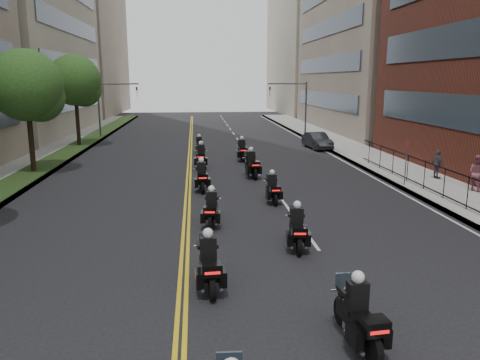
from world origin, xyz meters
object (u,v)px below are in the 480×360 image
object	(u,v)px
motorcycle_2	(209,265)
motorcycle_9	(242,151)
motorcycle_3	(297,230)
motorcycle_7	(251,165)
motorcycle_5	(272,190)
motorcycle_6	(202,178)
motorcycle_4	(211,210)
pedestrian_c	(438,164)
motorcycle_8	(201,157)
parked_sedan	(317,141)
motorcycle_10	(199,146)
pedestrian_b	(477,173)
motorcycle_1	(359,317)

from	to	relation	value
motorcycle_2	motorcycle_9	xyz separation A→B (m)	(3.07, 21.22, 0.02)
motorcycle_3	motorcycle_7	size ratio (longest dim) A/B	0.92
motorcycle_2	motorcycle_9	bearing A→B (deg)	77.77
motorcycle_5	motorcycle_6	xyz separation A→B (m)	(-3.36, 2.78, 0.07)
motorcycle_2	motorcycle_5	bearing A→B (deg)	66.14
motorcycle_6	motorcycle_4	bearing A→B (deg)	-89.88
motorcycle_6	pedestrian_c	size ratio (longest dim) A/B	1.43
motorcycle_3	motorcycle_8	distance (m)	15.90
motorcycle_4	motorcycle_9	bearing A→B (deg)	85.93
motorcycle_2	pedestrian_c	world-z (taller)	pedestrian_c
motorcycle_5	parked_sedan	size ratio (longest dim) A/B	0.51
motorcycle_10	pedestrian_b	bearing A→B (deg)	-51.10
motorcycle_3	motorcycle_8	world-z (taller)	motorcycle_8
motorcycle_2	pedestrian_b	bearing A→B (deg)	31.20
motorcycle_3	motorcycle_10	distance (m)	22.18
parked_sedan	pedestrian_c	xyz separation A→B (m)	(3.62, -13.47, 0.30)
motorcycle_3	pedestrian_c	world-z (taller)	pedestrian_c
motorcycle_10	pedestrian_c	world-z (taller)	pedestrian_c
motorcycle_7	pedestrian_c	world-z (taller)	motorcycle_7
motorcycle_2	motorcycle_8	xyz separation A→B (m)	(0.06, 18.55, 0.03)
motorcycle_4	motorcycle_10	xyz separation A→B (m)	(-0.28, 19.05, -0.04)
motorcycle_2	motorcycle_8	size ratio (longest dim) A/B	0.96
pedestrian_b	motorcycle_10	bearing A→B (deg)	27.63
motorcycle_9	pedestrian_b	world-z (taller)	pedestrian_b
motorcycle_5	motorcycle_8	world-z (taller)	motorcycle_8
motorcycle_4	motorcycle_8	distance (m)	12.70
motorcycle_2	motorcycle_6	bearing A→B (deg)	86.07
motorcycle_3	pedestrian_b	bearing A→B (deg)	39.02
motorcycle_9	motorcycle_10	world-z (taller)	motorcycle_9
motorcycle_1	pedestrian_b	world-z (taller)	pedestrian_b
motorcycle_2	parked_sedan	world-z (taller)	motorcycle_2
motorcycle_2	motorcycle_8	world-z (taller)	motorcycle_8
motorcycle_2	parked_sedan	xyz separation A→B (m)	(10.10, 26.62, -0.00)
motorcycle_2	motorcycle_5	size ratio (longest dim) A/B	1.10
motorcycle_2	parked_sedan	distance (m)	28.47
motorcycle_9	motorcycle_7	bearing A→B (deg)	-91.25
pedestrian_b	motorcycle_3	bearing A→B (deg)	106.63
motorcycle_6	motorcycle_2	bearing A→B (deg)	-92.55
motorcycle_3	motorcycle_6	size ratio (longest dim) A/B	0.95
motorcycle_3	motorcycle_10	size ratio (longest dim) A/B	1.09
motorcycle_2	pedestrian_c	xyz separation A→B (m)	(13.72, 13.16, 0.30)
motorcycle_4	pedestrian_b	bearing A→B (deg)	22.87
motorcycle_9	pedestrian_c	bearing A→B (deg)	-38.13
motorcycle_9	motorcycle_10	bearing A→B (deg)	128.71
motorcycle_4	motorcycle_7	world-z (taller)	motorcycle_7
motorcycle_10	motorcycle_1	bearing A→B (deg)	-88.24
motorcycle_3	pedestrian_b	distance (m)	13.10
motorcycle_5	motorcycle_7	bearing A→B (deg)	91.27
motorcycle_8	pedestrian_c	distance (m)	14.69
motorcycle_8	pedestrian_c	size ratio (longest dim) A/B	1.47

